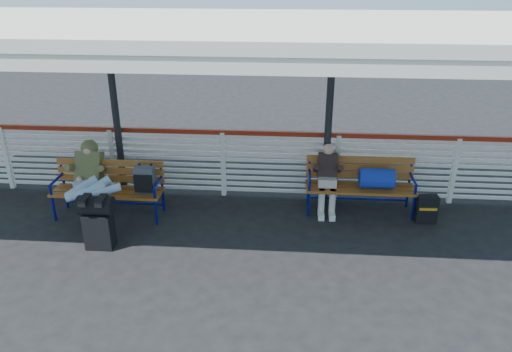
# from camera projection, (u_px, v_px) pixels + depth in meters

# --- Properties ---
(ground) EXTENTS (60.00, 60.00, 0.00)m
(ground) POSITION_uv_depth(u_px,v_px,m) (207.00, 251.00, 7.36)
(ground) COLOR black
(ground) RESTS_ON ground
(fence) EXTENTS (12.08, 0.08, 1.24)m
(fence) POSITION_uv_depth(u_px,v_px,m) (223.00, 161.00, 8.83)
(fence) COLOR silver
(fence) RESTS_ON ground
(canopy) EXTENTS (12.60, 3.60, 3.16)m
(canopy) POSITION_uv_depth(u_px,v_px,m) (208.00, 30.00, 6.93)
(canopy) COLOR silver
(canopy) RESTS_ON ground
(luggage_stack) EXTENTS (0.51, 0.28, 0.84)m
(luggage_stack) POSITION_uv_depth(u_px,v_px,m) (98.00, 220.00, 7.27)
(luggage_stack) COLOR black
(luggage_stack) RESTS_ON ground
(bench_left) EXTENTS (1.80, 0.56, 0.92)m
(bench_left) POSITION_uv_depth(u_px,v_px,m) (119.00, 183.00, 8.16)
(bench_left) COLOR #9C591E
(bench_left) RESTS_ON ground
(bench_right) EXTENTS (1.80, 0.56, 0.92)m
(bench_right) POSITION_uv_depth(u_px,v_px,m) (368.00, 179.00, 8.28)
(bench_right) COLOR #9C591E
(bench_right) RESTS_ON ground
(traveler_man) EXTENTS (0.93, 1.64, 0.77)m
(traveler_man) POSITION_uv_depth(u_px,v_px,m) (90.00, 184.00, 7.82)
(traveler_man) COLOR #9AB2D0
(traveler_man) RESTS_ON ground
(companion_person) EXTENTS (0.32, 0.66, 1.15)m
(companion_person) POSITION_uv_depth(u_px,v_px,m) (327.00, 178.00, 8.32)
(companion_person) COLOR #BBB4AA
(companion_person) RESTS_ON ground
(suitcase_side) EXTENTS (0.34, 0.22, 0.46)m
(suitcase_side) POSITION_uv_depth(u_px,v_px,m) (426.00, 209.00, 8.08)
(suitcase_side) COLOR black
(suitcase_side) RESTS_ON ground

